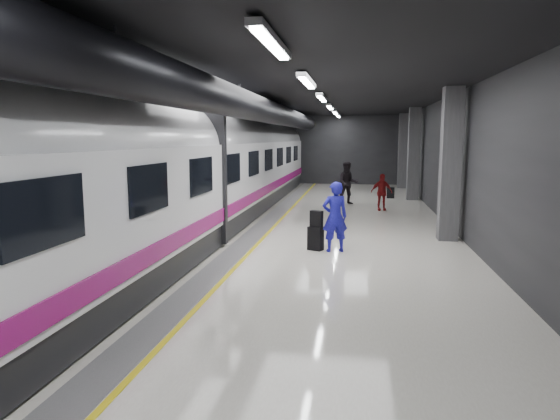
{
  "coord_description": "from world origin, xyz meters",
  "views": [
    {
      "loc": [
        1.86,
        -13.32,
        3.03
      ],
      "look_at": [
        0.16,
        -2.4,
        1.43
      ],
      "focal_mm": 32.0,
      "sensor_mm": 36.0,
      "label": 1
    }
  ],
  "objects": [
    {
      "name": "ground",
      "position": [
        0.0,
        0.0,
        0.0
      ],
      "size": [
        40.0,
        40.0,
        0.0
      ],
      "primitive_type": "plane",
      "color": "white",
      "rests_on": "ground"
    },
    {
      "name": "platform_hall",
      "position": [
        -0.29,
        0.96,
        3.54
      ],
      "size": [
        10.02,
        40.02,
        4.51
      ],
      "color": "black",
      "rests_on": "ground"
    },
    {
      "name": "train",
      "position": [
        -3.25,
        -0.0,
        2.07
      ],
      "size": [
        3.05,
        38.0,
        4.05
      ],
      "color": "black",
      "rests_on": "ground"
    },
    {
      "name": "traveler_main",
      "position": [
        1.28,
        -0.1,
        0.94
      ],
      "size": [
        0.79,
        0.64,
        1.89
      ],
      "primitive_type": "imported",
      "rotation": [
        0.0,
        0.0,
        3.44
      ],
      "color": "#221AC5",
      "rests_on": "ground"
    },
    {
      "name": "suitcase_main",
      "position": [
        0.76,
        -0.01,
        0.32
      ],
      "size": [
        0.46,
        0.39,
        0.64
      ],
      "primitive_type": "cube",
      "rotation": [
        0.0,
        0.0,
        -0.41
      ],
      "color": "black",
      "rests_on": "ground"
    },
    {
      "name": "shoulder_bag",
      "position": [
        0.78,
        0.0,
        0.87
      ],
      "size": [
        0.37,
        0.28,
        0.44
      ],
      "primitive_type": "cube",
      "rotation": [
        0.0,
        0.0,
        -0.36
      ],
      "color": "black",
      "rests_on": "suitcase_main"
    },
    {
      "name": "traveler_far_a",
      "position": [
        1.42,
        9.77,
        0.98
      ],
      "size": [
        1.06,
        0.89,
        1.96
      ],
      "primitive_type": "imported",
      "rotation": [
        0.0,
        0.0,
        0.17
      ],
      "color": "black",
      "rests_on": "ground"
    },
    {
      "name": "traveler_far_b",
      "position": [
        2.87,
        7.96,
        0.77
      ],
      "size": [
        0.96,
        0.54,
        1.55
      ],
      "primitive_type": "imported",
      "rotation": [
        0.0,
        0.0,
        0.19
      ],
      "color": "maroon",
      "rests_on": "ground"
    },
    {
      "name": "suitcase_far",
      "position": [
        3.54,
        12.44,
        0.28
      ],
      "size": [
        0.39,
        0.27,
        0.55
      ],
      "primitive_type": "cube",
      "rotation": [
        0.0,
        0.0,
        -0.07
      ],
      "color": "black",
      "rests_on": "ground"
    }
  ]
}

